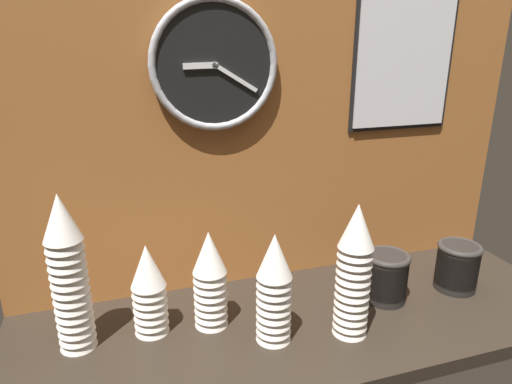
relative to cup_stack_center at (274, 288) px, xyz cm
name	(u,v)px	position (x,y,z in cm)	size (l,w,h in cm)	color
ground_plane	(304,322)	(11.45, 6.63, -16.78)	(160.00, 56.00, 4.00)	black
wall_tiled_back	(274,114)	(11.45, 33.13, 37.72)	(160.00, 3.00, 105.00)	#A3602D
cup_stack_center	(274,288)	(0.00, 0.00, 0.00)	(9.06, 9.06, 29.56)	white
cup_stack_center_left	(210,279)	(-13.91, 11.13, -1.13)	(9.06, 9.06, 27.31)	white
cup_stack_left	(149,289)	(-29.60, 12.78, -2.25)	(9.06, 9.06, 25.06)	white
cup_stack_far_left	(69,274)	(-47.92, 12.18, 5.63)	(9.06, 9.06, 40.82)	white
cup_stack_center_right	(354,271)	(20.05, -3.57, 3.38)	(9.06, 9.06, 36.32)	white
bowl_stack_right	(386,276)	(37.80, 7.78, -7.05)	(13.08, 13.08, 14.77)	black
bowl_stack_far_right	(456,265)	(62.12, 7.11, -7.05)	(13.08, 13.08, 14.77)	black
wall_clock	(215,65)	(-6.77, 30.10, 52.19)	(35.21, 2.70, 35.21)	black
menu_board	(405,53)	(52.75, 30.98, 54.69)	(34.85, 1.32, 46.94)	black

